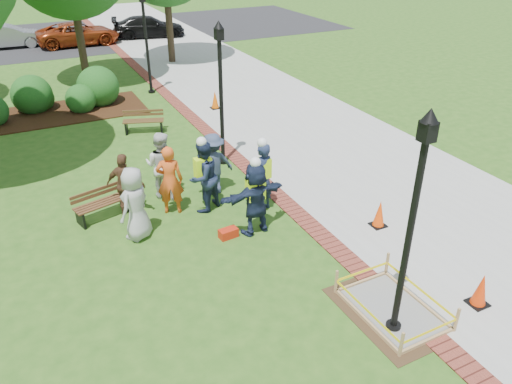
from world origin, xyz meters
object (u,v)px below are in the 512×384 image
bench_near (103,209)px  hivis_worker_b (262,176)px  lamp_near (413,213)px  wet_concrete_pad (393,302)px  hivis_worker_a (255,196)px  cone_front (481,290)px  hivis_worker_c (203,175)px

bench_near → hivis_worker_b: hivis_worker_b is taller
bench_near → lamp_near: (4.00, -6.36, 2.24)m
wet_concrete_pad → lamp_near: lamp_near is taller
hivis_worker_a → hivis_worker_b: size_ratio=0.98×
lamp_near → hivis_worker_a: bearing=101.6°
hivis_worker_a → hivis_worker_b: hivis_worker_b is taller
wet_concrete_pad → lamp_near: size_ratio=0.55×
lamp_near → bench_near: bearing=122.2°
lamp_near → hivis_worker_b: size_ratio=2.12×
bench_near → hivis_worker_a: 3.97m
cone_front → hivis_worker_a: (-2.74, 4.29, 0.62)m
bench_near → hivis_worker_c: (2.46, -0.76, 0.76)m
hivis_worker_c → bench_near: bearing=162.9°
wet_concrete_pad → bench_near: 7.35m
cone_front → lamp_near: size_ratio=0.17×
lamp_near → hivis_worker_a: size_ratio=2.16×
hivis_worker_b → lamp_near: bearing=-87.4°
lamp_near → hivis_worker_c: 5.99m
wet_concrete_pad → hivis_worker_a: (-1.11, 3.69, 0.74)m
cone_front → hivis_worker_b: (-2.13, 5.15, 0.63)m
hivis_worker_b → hivis_worker_a: bearing=-125.3°
wet_concrete_pad → cone_front: cone_front is taller
hivis_worker_b → bench_near: bearing=159.3°
lamp_near → cone_front: bearing=-6.8°
bench_near → hivis_worker_c: hivis_worker_c is taller
hivis_worker_a → hivis_worker_c: hivis_worker_c is taller
bench_near → hivis_worker_c: size_ratio=0.72×
wet_concrete_pad → hivis_worker_a: size_ratio=1.18×
cone_front → bench_near: bearing=131.9°
lamp_near → hivis_worker_c: size_ratio=2.10×
hivis_worker_b → hivis_worker_c: hivis_worker_c is taller
wet_concrete_pad → cone_front: size_ratio=3.17×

